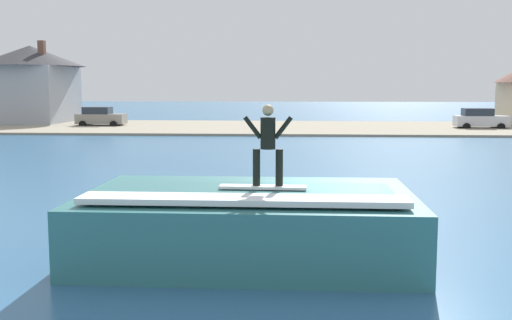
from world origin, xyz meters
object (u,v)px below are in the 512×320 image
(car_near_shore, at_px, (100,117))
(house_with_chimney, at_px, (31,80))
(wave_crest, at_px, (249,222))
(car_far_shore, at_px, (480,119))
(surfboard, at_px, (263,187))
(surfer, at_px, (268,141))

(car_near_shore, bearing_deg, house_with_chimney, 152.13)
(wave_crest, xyz_separation_m, car_far_shore, (16.77, 40.60, 0.18))
(surfboard, bearing_deg, house_with_chimney, 118.83)
(wave_crest, distance_m, surfer, 2.00)
(wave_crest, height_order, house_with_chimney, house_with_chimney)
(house_with_chimney, bearing_deg, car_near_shore, -27.87)
(surfer, xyz_separation_m, car_far_shore, (16.32, 41.06, -1.71))
(surfboard, height_order, surfer, surfer)
(car_near_shore, bearing_deg, surfboard, -67.70)
(surfer, bearing_deg, house_with_chimney, 118.94)
(surfer, height_order, car_far_shore, surfer)
(surfer, distance_m, house_with_chimney, 53.28)
(surfboard, relative_size, car_near_shore, 0.43)
(surfer, height_order, house_with_chimney, house_with_chimney)
(wave_crest, relative_size, car_near_shore, 1.67)
(house_with_chimney, bearing_deg, car_far_shore, -7.49)
(car_far_shore, bearing_deg, car_near_shore, 178.09)
(house_with_chimney, bearing_deg, wave_crest, -61.24)
(wave_crest, distance_m, house_with_chimney, 52.75)
(surfboard, distance_m, surfer, 1.01)
(surfboard, xyz_separation_m, car_near_shore, (-17.31, 42.21, -0.71))
(house_with_chimney, bearing_deg, surfboard, -61.17)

